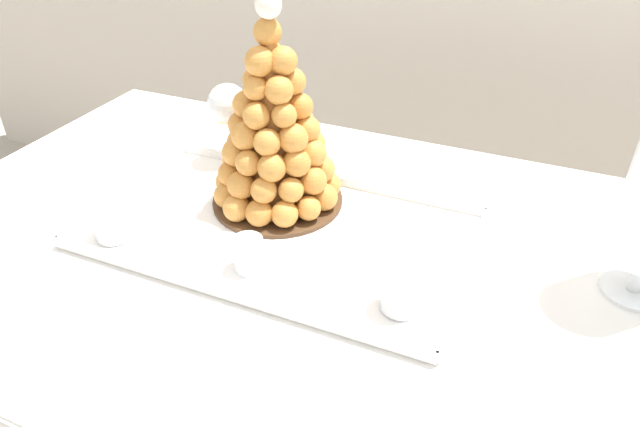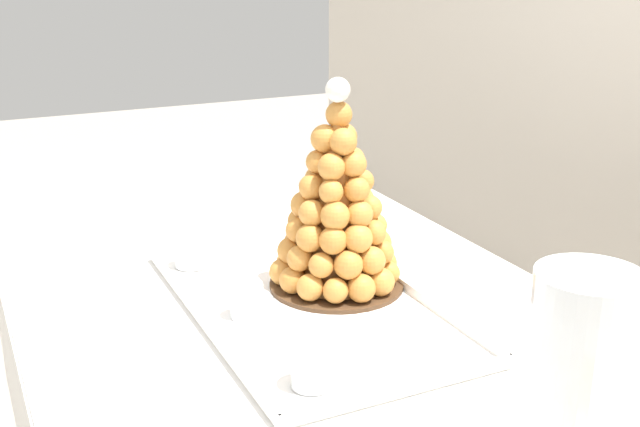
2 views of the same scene
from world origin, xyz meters
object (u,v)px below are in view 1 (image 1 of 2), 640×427
at_px(serving_tray, 279,231).
at_px(croquembouche, 274,131).
at_px(dessert_cup_centre, 401,293).
at_px(dessert_cup_left, 113,224).
at_px(wine_glass, 228,107).
at_px(dessert_cup_mid_left, 249,255).

height_order(serving_tray, croquembouche, croquembouche).
height_order(serving_tray, dessert_cup_centre, dessert_cup_centre).
height_order(croquembouche, dessert_cup_left, croquembouche).
relative_size(croquembouche, dessert_cup_left, 5.89).
xyz_separation_m(serving_tray, dessert_cup_centre, (0.25, -0.11, 0.03)).
relative_size(dessert_cup_left, wine_glass, 0.37).
bearing_deg(dessert_cup_centre, serving_tray, 157.15).
relative_size(serving_tray, wine_glass, 3.81).
bearing_deg(dessert_cup_left, wine_glass, 82.74).
distance_m(croquembouche, dessert_cup_left, 0.32).
relative_size(dessert_cup_mid_left, wine_glass, 0.33).
relative_size(serving_tray, dessert_cup_mid_left, 11.57).
xyz_separation_m(serving_tray, dessert_cup_mid_left, (0.00, -0.11, 0.03)).
bearing_deg(wine_glass, serving_tray, -43.32).
height_order(serving_tray, dessert_cup_left, dessert_cup_left).
bearing_deg(dessert_cup_centre, croquembouche, 147.69).
bearing_deg(croquembouche, serving_tray, -61.51).
xyz_separation_m(serving_tray, croquembouche, (-0.04, 0.08, 0.15)).
height_order(serving_tray, wine_glass, wine_glass).
relative_size(dessert_cup_mid_left, dessert_cup_centre, 0.95).
bearing_deg(dessert_cup_mid_left, dessert_cup_centre, 1.87).
distance_m(dessert_cup_mid_left, dessert_cup_centre, 0.24).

